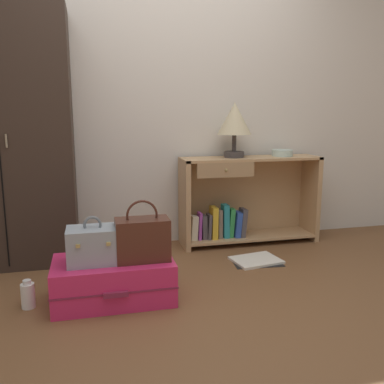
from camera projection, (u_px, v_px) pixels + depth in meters
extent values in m
plane|color=brown|center=(208.00, 318.00, 2.34)|extent=(9.00, 9.00, 0.00)
cube|color=silver|center=(161.00, 91.00, 3.52)|extent=(6.40, 0.10, 2.60)
cube|color=#33261E|center=(5.00, 139.00, 3.03)|extent=(0.95, 0.45, 1.88)
cylinder|color=gray|center=(6.00, 141.00, 2.82)|extent=(0.01, 0.01, 0.09)
cube|color=tan|center=(184.00, 204.00, 3.51)|extent=(0.04, 0.31, 0.75)
cube|color=tan|center=(310.00, 197.00, 3.77)|extent=(0.04, 0.31, 0.75)
cube|color=tan|center=(251.00, 158.00, 3.57)|extent=(1.20, 0.31, 0.02)
cube|color=tan|center=(249.00, 236.00, 3.70)|extent=(1.12, 0.31, 0.02)
cube|color=tan|center=(243.00, 197.00, 3.78)|extent=(1.12, 0.01, 0.73)
cube|color=#A68259|center=(226.00, 170.00, 3.38)|extent=(0.48, 0.02, 0.12)
sphere|color=#9E844C|center=(226.00, 170.00, 3.37)|extent=(0.02, 0.02, 0.02)
cube|color=beige|center=(194.00, 228.00, 3.54)|extent=(0.06, 0.10, 0.21)
cube|color=purple|center=(199.00, 226.00, 3.55)|extent=(0.03, 0.09, 0.23)
cube|color=#4C474C|center=(204.00, 227.00, 3.56)|extent=(0.04, 0.09, 0.21)
cube|color=#4C474C|center=(209.00, 226.00, 3.57)|extent=(0.04, 0.12, 0.21)
cube|color=gold|center=(214.00, 223.00, 3.57)|extent=(0.05, 0.13, 0.27)
cube|color=#726659|center=(219.00, 224.00, 3.59)|extent=(0.04, 0.09, 0.25)
cube|color=teal|center=(225.00, 221.00, 3.60)|extent=(0.05, 0.10, 0.29)
cube|color=green|center=(231.00, 223.00, 3.61)|extent=(0.06, 0.08, 0.25)
cube|color=#2D51B2|center=(237.00, 224.00, 3.63)|extent=(0.06, 0.12, 0.22)
cube|color=#4C474C|center=(242.00, 222.00, 3.64)|extent=(0.06, 0.12, 0.25)
cylinder|color=#3D3838|center=(234.00, 154.00, 3.54)|extent=(0.17, 0.17, 0.05)
cylinder|color=#3D3838|center=(234.00, 143.00, 3.53)|extent=(0.04, 0.04, 0.14)
cone|color=beige|center=(235.00, 118.00, 3.49)|extent=(0.28, 0.28, 0.26)
cylinder|color=silver|center=(282.00, 153.00, 3.64)|extent=(0.18, 0.18, 0.05)
cube|color=#DB2860|center=(114.00, 280.00, 2.55)|extent=(0.71, 0.41, 0.26)
cube|color=maroon|center=(114.00, 280.00, 2.55)|extent=(0.72, 0.42, 0.01)
cube|color=maroon|center=(116.00, 295.00, 2.34)|extent=(0.14, 0.02, 0.03)
cube|color=#8E99A3|center=(93.00, 245.00, 2.46)|extent=(0.30, 0.21, 0.21)
torus|color=slate|center=(92.00, 225.00, 2.44)|extent=(0.11, 0.02, 0.11)
cube|color=tan|center=(78.00, 246.00, 2.33)|extent=(0.02, 0.01, 0.02)
cube|color=tan|center=(108.00, 244.00, 2.37)|extent=(0.02, 0.01, 0.02)
cube|color=#472319|center=(143.00, 239.00, 2.51)|extent=(0.32, 0.17, 0.25)
torus|color=#472319|center=(142.00, 216.00, 2.48)|extent=(0.19, 0.01, 0.19)
cylinder|color=white|center=(28.00, 296.00, 2.46)|extent=(0.08, 0.08, 0.15)
cylinder|color=silver|center=(27.00, 282.00, 2.44)|extent=(0.05, 0.05, 0.02)
cube|color=white|center=(256.00, 260.00, 3.22)|extent=(0.39, 0.32, 0.02)
cube|color=black|center=(256.00, 261.00, 3.22)|extent=(0.39, 0.32, 0.01)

